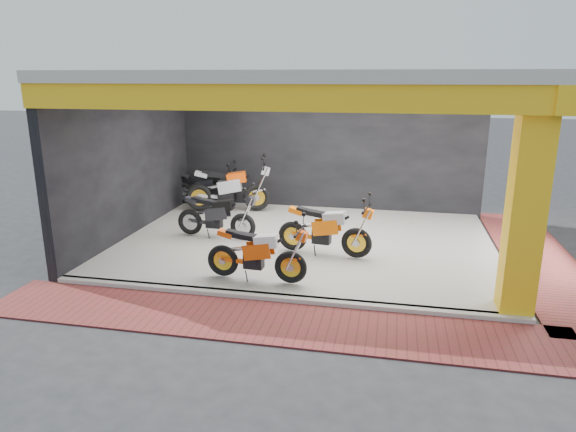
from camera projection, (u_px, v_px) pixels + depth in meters
name	position (u px, v px, depth m)	size (l,w,h in m)	color
ground	(288.00, 278.00, 9.49)	(80.00, 80.00, 0.00)	#2D2D30
showroom_floor	(307.00, 242.00, 11.36)	(8.00, 6.00, 0.10)	silver
showroom_ceiling	(308.00, 76.00, 10.42)	(8.40, 6.40, 0.20)	beige
back_wall	(326.00, 147.00, 13.84)	(8.20, 0.20, 3.50)	black
left_wall	(130.00, 160.00, 11.71)	(0.20, 6.20, 3.50)	black
corner_column	(526.00, 206.00, 7.59)	(0.50, 0.50, 3.50)	yellow
header_beam_front	(275.00, 97.00, 7.67)	(8.40, 0.30, 0.40)	yellow
header_beam_right	(516.00, 93.00, 9.72)	(0.30, 6.40, 0.40)	yellow
floor_kerb	(276.00, 298.00, 8.51)	(8.00, 0.20, 0.10)	silver
paver_front	(265.00, 321.00, 7.78)	(9.00, 1.40, 0.03)	maroon
paver_right	(539.00, 259.00, 10.44)	(1.40, 7.00, 0.03)	maroon
moto_hero	(291.00, 252.00, 8.80)	(1.94, 0.72, 1.19)	#ED4D09
moto_row_a	(357.00, 228.00, 10.03)	(2.06, 0.76, 1.26)	orange
moto_row_b	(243.00, 214.00, 11.21)	(1.96, 0.73, 1.20)	black
moto_row_c	(257.00, 185.00, 13.57)	(2.38, 0.88, 1.45)	#AEB0B6
moto_row_d	(227.00, 185.00, 14.18)	(1.96, 0.72, 1.20)	black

